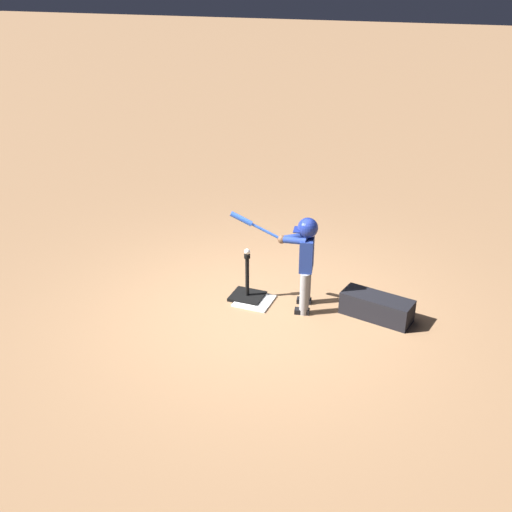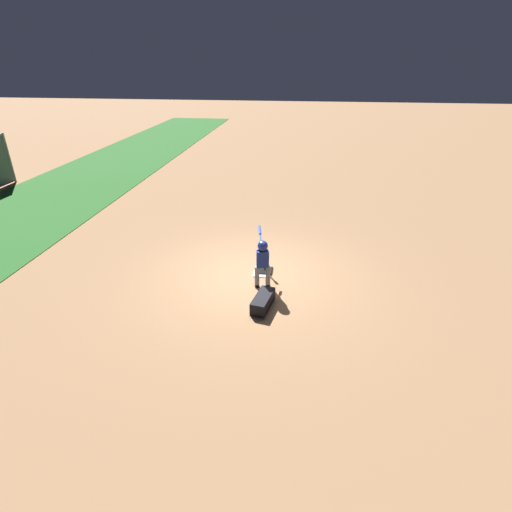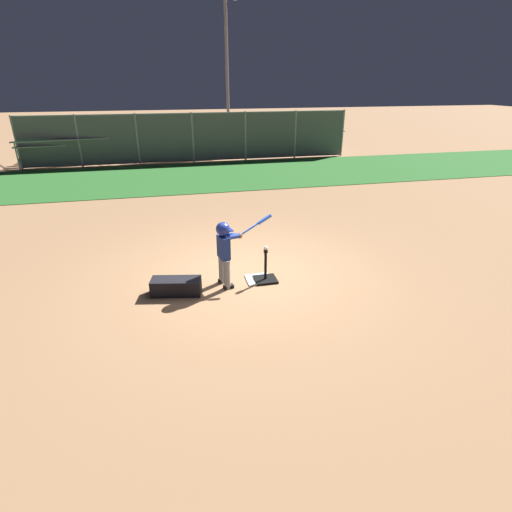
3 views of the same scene
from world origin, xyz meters
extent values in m
plane|color=#99704C|center=(0.00, 0.00, 0.00)|extent=(90.00, 90.00, 0.00)
cube|color=white|center=(0.15, -0.25, 0.01)|extent=(0.44, 0.44, 0.02)
cube|color=black|center=(0.27, -0.31, 0.02)|extent=(0.41, 0.36, 0.04)
cylinder|color=black|center=(0.27, -0.31, 0.30)|extent=(0.05, 0.05, 0.52)
cylinder|color=black|center=(0.27, -0.31, 0.58)|extent=(0.08, 0.08, 0.05)
cylinder|color=gray|center=(-0.51, -0.20, 0.27)|extent=(0.13, 0.13, 0.54)
cube|color=black|center=(-0.49, -0.19, 0.03)|extent=(0.19, 0.13, 0.06)
cylinder|color=gray|center=(-0.46, -0.45, 0.27)|extent=(0.13, 0.13, 0.54)
cube|color=black|center=(-0.44, -0.45, 0.03)|extent=(0.19, 0.13, 0.06)
cube|color=navy|center=(-0.48, -0.33, 0.74)|extent=(0.21, 0.31, 0.40)
sphere|color=brown|center=(-0.48, -0.33, 1.06)|extent=(0.21, 0.21, 0.21)
sphere|color=navy|center=(-0.48, -0.33, 1.07)|extent=(0.24, 0.24, 0.24)
cube|color=navy|center=(-0.39, -0.30, 1.04)|extent=(0.16, 0.20, 0.01)
cylinder|color=navy|center=(-0.35, -0.25, 0.92)|extent=(0.33, 0.11, 0.12)
cylinder|color=navy|center=(-0.33, -0.34, 0.92)|extent=(0.32, 0.23, 0.12)
sphere|color=brown|center=(-0.19, -0.26, 0.90)|extent=(0.10, 0.10, 0.10)
cylinder|color=blue|center=(0.10, -0.20, 1.04)|extent=(0.59, 0.16, 0.31)
cylinder|color=blue|center=(0.28, -0.16, 1.13)|extent=(0.28, 0.12, 0.17)
cylinder|color=black|center=(-0.21, -0.27, 0.90)|extent=(0.04, 0.05, 0.05)
sphere|color=white|center=(0.27, -0.31, 0.65)|extent=(0.07, 0.07, 0.07)
cube|color=black|center=(-1.34, -0.44, 0.14)|extent=(0.89, 0.48, 0.28)
camera|label=1|loc=(-2.24, 5.81, 3.76)|focal=42.00mm
camera|label=2|loc=(-8.64, -1.25, 4.90)|focal=28.00mm
camera|label=3|loc=(-1.36, -6.61, 3.38)|focal=28.00mm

